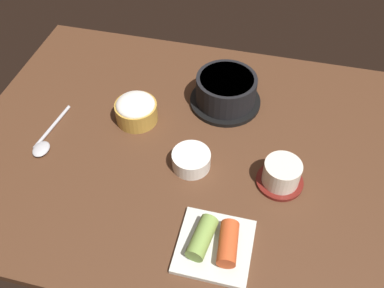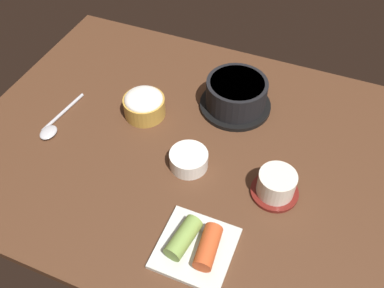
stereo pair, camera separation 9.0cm
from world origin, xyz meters
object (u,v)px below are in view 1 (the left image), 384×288
at_px(kimchi_plate, 215,243).
at_px(rice_bowl, 136,109).
at_px(tea_cup_with_saucer, 281,174).
at_px(stone_pot, 226,91).
at_px(banchan_cup_center, 191,160).
at_px(spoon, 45,142).

bearing_deg(kimchi_plate, rice_bowl, 130.88).
bearing_deg(tea_cup_with_saucer, kimchi_plate, -119.78).
distance_m(stone_pot, banchan_cup_center, 0.22).
bearing_deg(stone_pot, spoon, -148.10).
distance_m(stone_pot, rice_bowl, 0.22).
xyz_separation_m(stone_pot, kimchi_plate, (0.05, -0.39, -0.02)).
bearing_deg(tea_cup_with_saucer, rice_bowl, 162.90).
height_order(banchan_cup_center, kimchi_plate, kimchi_plate).
bearing_deg(rice_bowl, tea_cup_with_saucer, -17.10).
bearing_deg(stone_pot, rice_bowl, -151.11).
distance_m(stone_pot, spoon, 0.44).
bearing_deg(kimchi_plate, banchan_cup_center, 116.26).
distance_m(rice_bowl, banchan_cup_center, 0.19).
xyz_separation_m(kimchi_plate, spoon, (-0.43, 0.16, -0.01)).
relative_size(rice_bowl, tea_cup_with_saucer, 1.01).
distance_m(tea_cup_with_saucer, spoon, 0.53).
bearing_deg(banchan_cup_center, kimchi_plate, -63.74).
relative_size(banchan_cup_center, kimchi_plate, 0.61).
bearing_deg(spoon, kimchi_plate, -20.79).
xyz_separation_m(rice_bowl, banchan_cup_center, (0.16, -0.11, -0.01)).
height_order(stone_pot, rice_bowl, stone_pot).
relative_size(kimchi_plate, spoon, 0.82).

